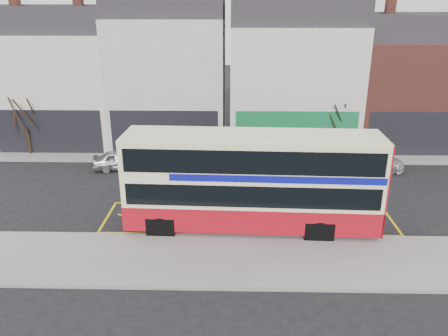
{
  "coord_description": "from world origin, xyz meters",
  "views": [
    {
      "loc": [
        -0.76,
        -17.75,
        9.89
      ],
      "look_at": [
        -1.21,
        2.0,
        2.48
      ],
      "focal_mm": 35.0,
      "sensor_mm": 36.0,
      "label": 1
    }
  ],
  "objects_px": {
    "double_decker_bus": "(253,181)",
    "car_grey": "(202,153)",
    "street_tree_right": "(335,109)",
    "car_white": "(370,159)",
    "car_silver": "(122,160)",
    "street_tree_left": "(23,104)",
    "bus_stop_post": "(159,199)"
  },
  "relations": [
    {
      "from": "car_grey",
      "to": "street_tree_right",
      "type": "height_order",
      "value": "street_tree_right"
    },
    {
      "from": "double_decker_bus",
      "to": "car_silver",
      "type": "xyz_separation_m",
      "value": [
        -7.98,
        7.74,
        -1.78
      ]
    },
    {
      "from": "street_tree_left",
      "to": "street_tree_right",
      "type": "bearing_deg",
      "value": 1.38
    },
    {
      "from": "car_grey",
      "to": "street_tree_right",
      "type": "relative_size",
      "value": 0.9
    },
    {
      "from": "double_decker_bus",
      "to": "car_silver",
      "type": "height_order",
      "value": "double_decker_bus"
    },
    {
      "from": "car_silver",
      "to": "double_decker_bus",
      "type": "bearing_deg",
      "value": -145.69
    },
    {
      "from": "car_white",
      "to": "street_tree_left",
      "type": "distance_m",
      "value": 23.25
    },
    {
      "from": "double_decker_bus",
      "to": "street_tree_right",
      "type": "relative_size",
      "value": 2.4
    },
    {
      "from": "car_grey",
      "to": "car_silver",
      "type": "bearing_deg",
      "value": 112.45
    },
    {
      "from": "double_decker_bus",
      "to": "car_white",
      "type": "distance_m",
      "value": 11.52
    },
    {
      "from": "street_tree_left",
      "to": "street_tree_right",
      "type": "distance_m",
      "value": 21.06
    },
    {
      "from": "street_tree_left",
      "to": "bus_stop_post",
      "type": "bearing_deg",
      "value": -45.94
    },
    {
      "from": "double_decker_bus",
      "to": "car_white",
      "type": "bearing_deg",
      "value": 48.38
    },
    {
      "from": "car_white",
      "to": "double_decker_bus",
      "type": "bearing_deg",
      "value": 155.38
    },
    {
      "from": "car_silver",
      "to": "street_tree_right",
      "type": "distance_m",
      "value": 14.51
    },
    {
      "from": "street_tree_right",
      "to": "double_decker_bus",
      "type": "bearing_deg",
      "value": -118.77
    },
    {
      "from": "car_silver",
      "to": "car_grey",
      "type": "xyz_separation_m",
      "value": [
        5.0,
        1.1,
        0.09
      ]
    },
    {
      "from": "double_decker_bus",
      "to": "street_tree_right",
      "type": "distance_m",
      "value": 12.4
    },
    {
      "from": "car_white",
      "to": "street_tree_right",
      "type": "height_order",
      "value": "street_tree_right"
    },
    {
      "from": "bus_stop_post",
      "to": "street_tree_right",
      "type": "xyz_separation_m",
      "value": [
        10.09,
        11.83,
        1.39
      ]
    },
    {
      "from": "double_decker_bus",
      "to": "bus_stop_post",
      "type": "bearing_deg",
      "value": -164.44
    },
    {
      "from": "car_grey",
      "to": "car_white",
      "type": "relative_size",
      "value": 1.03
    },
    {
      "from": "car_silver",
      "to": "street_tree_left",
      "type": "bearing_deg",
      "value": 58.44
    },
    {
      "from": "bus_stop_post",
      "to": "car_white",
      "type": "distance_m",
      "value": 15.19
    },
    {
      "from": "street_tree_left",
      "to": "car_grey",
      "type": "bearing_deg",
      "value": -7.0
    },
    {
      "from": "double_decker_bus",
      "to": "car_grey",
      "type": "bearing_deg",
      "value": 110.71
    },
    {
      "from": "car_white",
      "to": "street_tree_right",
      "type": "xyz_separation_m",
      "value": [
        -1.91,
        2.62,
        2.66
      ]
    },
    {
      "from": "double_decker_bus",
      "to": "street_tree_left",
      "type": "xyz_separation_m",
      "value": [
        -15.09,
        10.33,
        1.19
      ]
    },
    {
      "from": "bus_stop_post",
      "to": "car_white",
      "type": "height_order",
      "value": "bus_stop_post"
    },
    {
      "from": "car_grey",
      "to": "street_tree_left",
      "type": "height_order",
      "value": "street_tree_left"
    },
    {
      "from": "street_tree_right",
      "to": "car_grey",
      "type": "bearing_deg",
      "value": -167.4
    },
    {
      "from": "bus_stop_post",
      "to": "car_white",
      "type": "relative_size",
      "value": 0.68
    }
  ]
}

